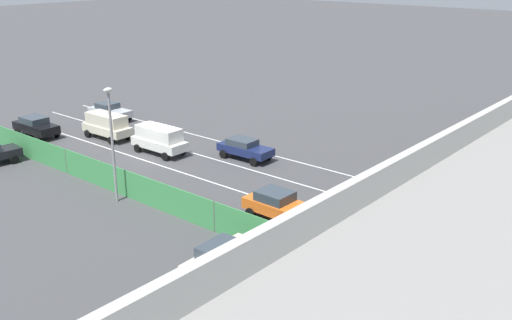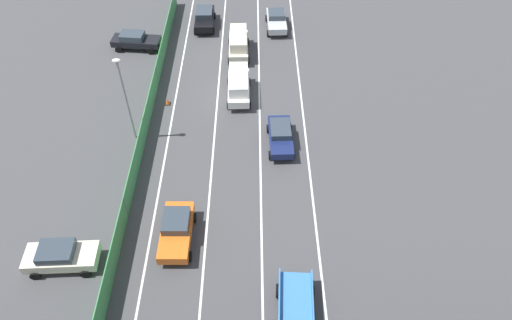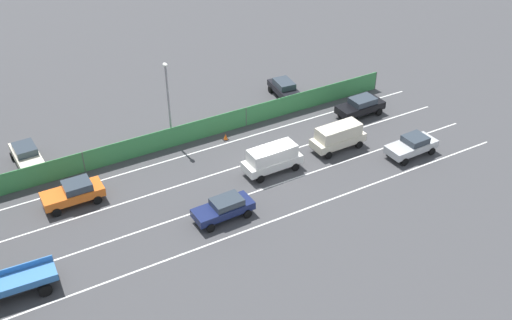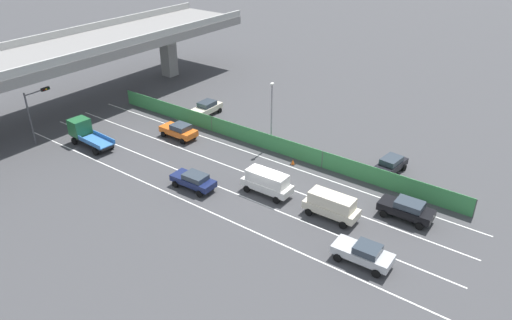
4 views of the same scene
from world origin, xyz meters
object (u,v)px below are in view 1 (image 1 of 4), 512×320
Objects in this scene: car_sedan_navy at (245,148)px; car_van_white at (159,138)px; car_sedan_black at (36,126)px; car_sedan_silver at (110,111)px; car_taxi_orange at (279,205)px; street_lamp at (112,134)px; car_van_cream at (107,125)px; traffic_cone at (104,174)px; flatbed_truck_blue at (448,193)px; parked_sedan_cream at (223,258)px.

car_van_white is (3.26, -5.85, 0.35)m from car_sedan_navy.
car_sedan_black is 1.02× the size of car_sedan_silver.
car_sedan_silver is at bearing -105.64° from car_taxi_orange.
street_lamp reaches higher than car_sedan_navy.
street_lamp is (7.76, 11.46, 3.14)m from car_van_cream.
car_sedan_black reaches higher than car_taxi_orange.
car_sedan_black reaches higher than car_sedan_navy.
car_taxi_orange is 13.64m from traffic_cone.
car_van_white is at bearing 91.35° from car_van_cream.
car_sedan_black is at bearing -72.19° from car_van_white.
flatbed_truck_blue is at bearing 89.78° from car_sedan_silver.
car_sedan_silver is 20.07m from street_lamp.
car_van_white is (-0.15, 6.38, 0.01)m from car_van_cream.
car_sedan_silver reaches higher than traffic_cone.
car_sedan_black is 33.72m from flatbed_truck_blue.
car_van_white is at bearing -147.26° from street_lamp.
traffic_cone is (-1.99, -4.05, -4.07)m from street_lamp.
car_sedan_navy is at bearing 89.03° from car_sedan_silver.
car_sedan_silver is at bearing -107.83° from car_van_white.
street_lamp is (7.91, 5.08, 3.12)m from car_van_white.
car_sedan_silver is 0.75× the size of flatbed_truck_blue.
car_taxi_orange is 7.41× the size of traffic_cone.
car_van_cream is at bearing -113.98° from parked_sedan_cream.
car_taxi_orange is (6.85, 8.61, 0.05)m from car_sedan_navy.
parked_sedan_cream is at bearing 66.02° from car_van_cream.
street_lamp is at bearing 75.65° from car_sedan_black.
traffic_cone is at bearing -116.17° from street_lamp.
parked_sedan_cream reaches higher than car_sedan_silver.
car_sedan_silver is (-0.29, -16.87, 0.02)m from car_sedan_navy.
car_van_cream is 14.19m from street_lamp.
car_sedan_black is at bearing -103.32° from parked_sedan_cream.
car_van_white is 9.91m from street_lamp.
car_sedan_silver is 32.54m from flatbed_truck_blue.
car_sedan_black is 25.91m from car_taxi_orange.
car_sedan_navy is 17.13m from parked_sedan_cream.
car_sedan_silver is 0.93× the size of car_van_white.
car_sedan_black is 28.57m from parked_sedan_cream.
car_van_white is at bearing -122.11° from parked_sedan_cream.
car_van_cream is 1.06× the size of car_sedan_silver.
car_sedan_navy reaches higher than traffic_cone.
car_sedan_navy is at bearing 111.86° from car_sedan_black.
car_taxi_orange is at bearing 80.63° from car_van_cream.
flatbed_truck_blue is (-7.01, 7.05, 0.41)m from car_taxi_orange.
flatbed_truck_blue is 20.18m from street_lamp.
traffic_cone is (9.34, -20.47, -1.06)m from flatbed_truck_blue.
parked_sedan_cream is at bearing -20.64° from flatbed_truck_blue.
car_taxi_orange reaches higher than car_sedan_silver.
flatbed_truck_blue is (0.12, 32.54, 0.44)m from car_sedan_silver.
car_van_white reaches higher than parked_sedan_cream.
parked_sedan_cream is (6.67, 1.90, 0.02)m from car_taxi_orange.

